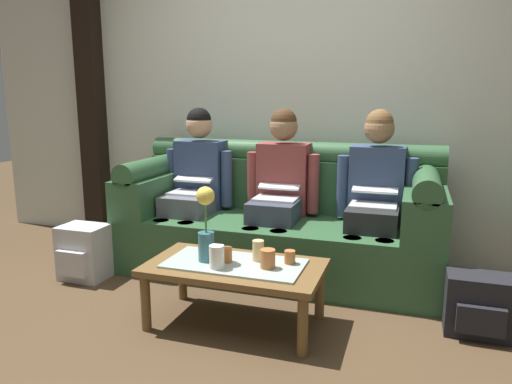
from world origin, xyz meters
TOP-DOWN VIEW (x-y plane):
  - ground_plane at (0.00, 0.00)m, footprint 14.00×14.00m
  - back_wall_patterned at (0.00, 1.70)m, footprint 6.00×0.12m
  - timber_pillar at (-1.91, 1.58)m, footprint 0.20×0.20m
  - couch at (0.00, 1.17)m, footprint 2.33×0.88m
  - person_left at (-0.69, 1.17)m, footprint 0.56×0.67m
  - person_middle at (0.00, 1.17)m, footprint 0.56×0.67m
  - person_right at (0.69, 1.17)m, footprint 0.56×0.67m
  - coffee_table at (0.00, 0.22)m, footprint 1.01×0.55m
  - flower_vase at (-0.16, 0.20)m, footprint 0.10×0.10m
  - cup_near_left at (0.12, 0.29)m, footprint 0.07×0.07m
  - cup_near_right at (0.20, 0.20)m, footprint 0.08×0.08m
  - cup_far_center at (-0.05, 0.21)m, footprint 0.06×0.06m
  - cup_far_left at (-0.06, 0.10)m, footprint 0.08×0.08m
  - cup_far_right at (0.30, 0.30)m, footprint 0.06×0.06m
  - backpack_right at (1.33, 0.53)m, footprint 0.35×0.26m
  - backpack_left at (-1.30, 0.54)m, footprint 0.33×0.30m

SIDE VIEW (x-z plane):
  - ground_plane at x=0.00m, z-range 0.00..0.00m
  - backpack_right at x=1.33m, z-range 0.00..0.34m
  - backpack_left at x=-1.30m, z-range 0.00..0.39m
  - coffee_table at x=0.00m, z-range 0.13..0.51m
  - couch at x=0.00m, z-range -0.11..0.85m
  - cup_far_right at x=0.30m, z-range 0.38..0.45m
  - cup_far_center at x=-0.05m, z-range 0.38..0.46m
  - cup_near_right at x=0.20m, z-range 0.38..0.48m
  - cup_near_left at x=0.12m, z-range 0.38..0.50m
  - cup_far_left at x=-0.06m, z-range 0.38..0.51m
  - flower_vase at x=-0.16m, z-range 0.37..0.81m
  - person_middle at x=0.00m, z-range 0.05..1.27m
  - person_left at x=-0.69m, z-range 0.05..1.27m
  - person_right at x=0.69m, z-range 0.05..1.27m
  - back_wall_patterned at x=0.00m, z-range 0.00..2.90m
  - timber_pillar at x=-1.91m, z-range 0.00..2.90m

